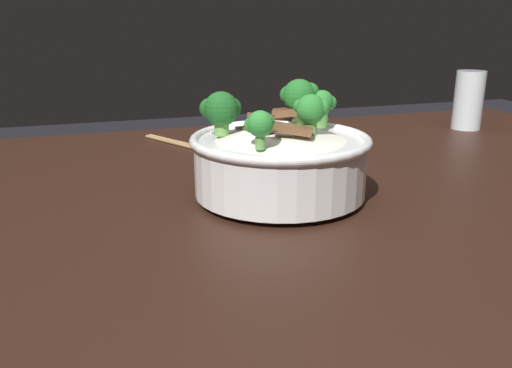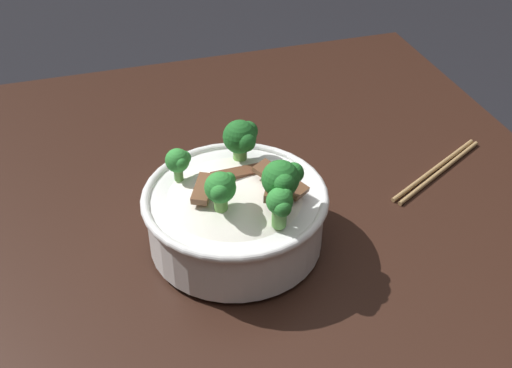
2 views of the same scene
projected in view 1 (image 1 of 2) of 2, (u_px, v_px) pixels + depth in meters
name	position (u px, v px, depth m)	size (l,w,h in m)	color
dining_table	(333.00, 249.00, 0.88)	(1.40, 0.94, 0.81)	black
rice_bowl	(280.00, 155.00, 0.72)	(0.25, 0.25, 0.16)	white
drinking_glass	(468.00, 103.00, 1.19)	(0.06, 0.06, 0.13)	white
chopsticks_pair	(183.00, 144.00, 1.04)	(0.12, 0.21, 0.01)	#9E7A4C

